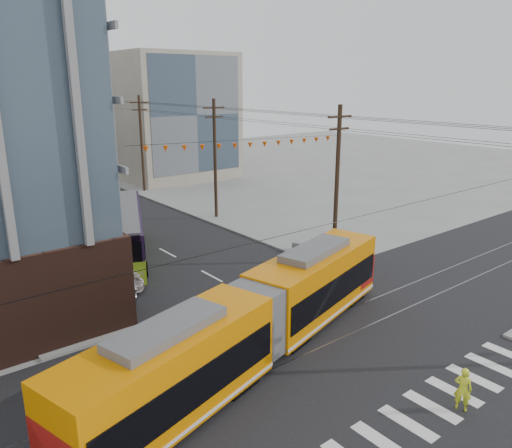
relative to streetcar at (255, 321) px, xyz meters
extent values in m
plane|color=slate|center=(4.12, -4.13, -1.96)|extent=(160.00, 160.00, 0.00)
cube|color=gray|center=(20.12, 43.87, 6.04)|extent=(14.00, 14.00, 16.00)
cube|color=#8C99A5|center=(22.12, 63.87, 5.04)|extent=(16.00, 16.00, 14.00)
cylinder|color=black|center=(12.62, 51.87, 3.54)|extent=(0.30, 0.30, 11.00)
imported|color=#98A1AC|center=(-1.83, 11.15, -1.18)|extent=(3.01, 5.00, 1.55)
imported|color=silver|center=(-1.12, 12.44, -1.19)|extent=(3.21, 5.60, 1.53)
imported|color=#434548|center=(-1.21, 20.15, -1.35)|extent=(2.84, 4.68, 1.21)
imported|color=#D2E325|center=(4.06, -7.92, -1.04)|extent=(0.66, 0.79, 1.84)
cube|color=slate|center=(12.42, 8.36, -1.57)|extent=(2.02, 3.98, 0.78)
camera|label=1|loc=(-12.76, -16.12, 10.50)|focal=35.00mm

